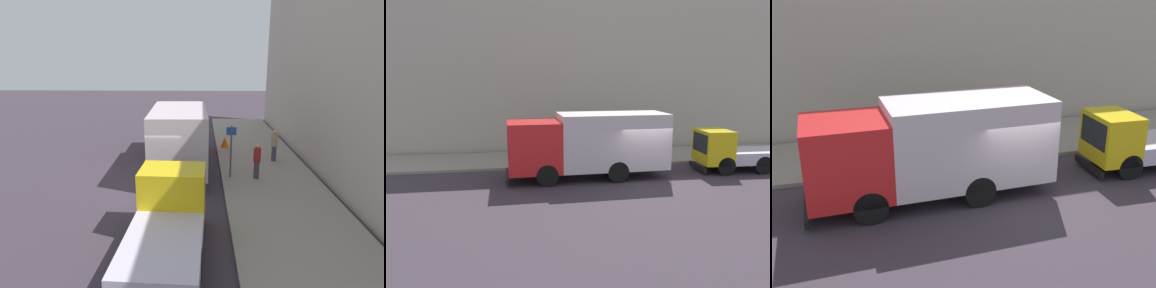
% 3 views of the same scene
% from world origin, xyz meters
% --- Properties ---
extents(ground, '(80.00, 80.00, 0.00)m').
position_xyz_m(ground, '(0.00, 0.00, 0.00)').
color(ground, '#3B313B').
extents(sidewalk, '(4.33, 30.00, 0.14)m').
position_xyz_m(sidewalk, '(5.17, 0.00, 0.07)').
color(sidewalk, gray).
rests_on(sidewalk, ground).
extents(building_facade, '(0.50, 30.00, 10.50)m').
position_xyz_m(building_facade, '(7.83, 0.00, 5.25)').
color(building_facade, '#B8AC9C').
rests_on(building_facade, ground).
extents(large_utility_truck, '(2.72, 7.75, 3.13)m').
position_xyz_m(large_utility_truck, '(0.98, 2.57, 1.74)').
color(large_utility_truck, red).
rests_on(large_utility_truck, ground).
extents(small_flatbed_truck, '(2.16, 4.74, 2.17)m').
position_xyz_m(small_flatbed_truck, '(1.14, -5.00, 1.02)').
color(small_flatbed_truck, yellow).
rests_on(small_flatbed_truck, ground).
extents(pedestrian_walking, '(0.40, 0.40, 1.68)m').
position_xyz_m(pedestrian_walking, '(5.86, 3.11, 1.03)').
color(pedestrian_walking, '#4A3F5A').
rests_on(pedestrian_walking, sidewalk).
extents(pedestrian_standing, '(0.43, 0.43, 1.62)m').
position_xyz_m(pedestrian_standing, '(4.53, 0.53, 1.00)').
color(pedestrian_standing, '#46384B').
rests_on(pedestrian_standing, sidewalk).
extents(traffic_cone_orange, '(0.46, 0.46, 0.66)m').
position_xyz_m(traffic_cone_orange, '(3.48, 5.69, 0.47)').
color(traffic_cone_orange, orange).
rests_on(traffic_cone_orange, sidewalk).
extents(street_sign_post, '(0.44, 0.08, 2.38)m').
position_xyz_m(street_sign_post, '(3.38, 0.69, 1.55)').
color(street_sign_post, '#4C5156').
rests_on(street_sign_post, sidewalk).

